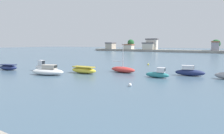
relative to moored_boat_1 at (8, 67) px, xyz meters
name	(u,v)px	position (x,y,z in m)	size (l,w,h in m)	color
moored_boat_1	(8,67)	(0.00, 0.00, 0.00)	(4.08, 2.32, 1.07)	navy
moored_boat_2	(42,67)	(6.35, 2.54, 0.17)	(3.87, 1.67, 1.97)	white
moored_boat_3	(48,71)	(10.99, -0.01, 0.11)	(5.84, 3.49, 1.66)	white
moored_boat_4	(84,70)	(14.94, 4.19, 0.04)	(4.92, 1.76, 1.17)	yellow
moored_boat_5	(123,70)	(20.30, 8.37, 0.00)	(4.93, 2.26, 5.37)	#C63833
moored_boat_6	(158,74)	(27.06, 6.48, 0.04)	(3.52, 1.16, 1.54)	teal
moored_boat_7	(190,72)	(30.91, 10.63, 0.10)	(4.52, 1.91, 1.63)	navy
mooring_buoy_0	(148,64)	(20.65, 20.83, -0.31)	(0.41, 0.41, 0.41)	yellow
mooring_buoy_2	(130,85)	(25.80, -0.71, -0.32)	(0.40, 0.40, 0.40)	white
distant_shoreline	(163,48)	(6.04, 90.50, 1.79)	(98.69, 7.53, 7.98)	gray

